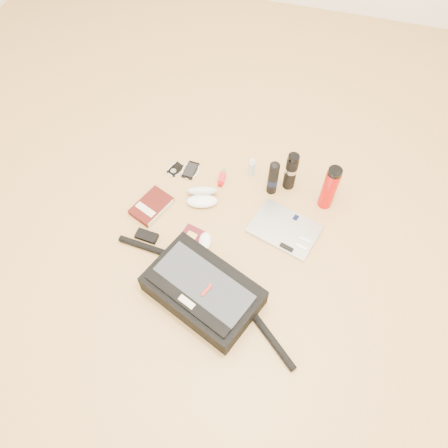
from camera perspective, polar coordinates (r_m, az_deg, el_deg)
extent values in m
plane|color=tan|center=(2.06, -0.25, -3.22)|extent=(4.00, 4.00, 0.00)
cube|color=black|center=(1.91, -2.74, -8.70)|extent=(0.56, 0.46, 0.12)
cube|color=#303338|center=(1.85, -3.04, -8.17)|extent=(0.47, 0.36, 0.01)
cube|color=black|center=(1.82, -4.88, -10.20)|extent=(0.41, 0.21, 0.01)
cube|color=beige|center=(1.82, -4.88, -10.18)|extent=(0.08, 0.05, 0.02)
cube|color=#A01E13|center=(1.83, -2.27, -8.69)|extent=(0.04, 0.06, 0.02)
cylinder|color=black|center=(2.08, -9.82, -3.08)|extent=(0.30, 0.06, 0.03)
cylinder|color=black|center=(1.89, 6.24, -14.75)|extent=(0.25, 0.22, 0.03)
cube|color=black|center=(2.11, -10.06, -1.56)|extent=(0.11, 0.06, 0.02)
cube|color=#B9B9BB|center=(2.12, 7.89, -0.67)|extent=(0.36, 0.30, 0.02)
cube|color=black|center=(2.15, 9.36, 0.84)|extent=(0.03, 0.04, 0.00)
cube|color=silver|center=(2.09, 10.56, -2.07)|extent=(0.06, 0.03, 0.01)
cube|color=white|center=(2.07, 10.05, -2.96)|extent=(0.05, 0.03, 0.01)
cube|color=black|center=(2.06, 8.18, -3.02)|extent=(0.07, 0.04, 0.01)
cube|color=#400E0B|center=(2.19, -9.45, 2.31)|extent=(0.19, 0.23, 0.03)
cube|color=beige|center=(2.16, -8.22, 1.45)|extent=(0.08, 0.17, 0.03)
cube|color=beige|center=(2.17, -10.22, 1.88)|extent=(0.11, 0.07, 0.00)
cube|color=#4F1119|center=(2.09, -4.51, -1.92)|extent=(0.13, 0.16, 0.01)
cube|color=gold|center=(2.09, -4.36, -1.64)|extent=(0.06, 0.06, 0.00)
ellipsoid|color=white|center=(2.06, -2.49, -2.28)|extent=(0.08, 0.11, 0.03)
ellipsoid|color=white|center=(2.18, -2.89, 3.00)|extent=(0.17, 0.12, 0.05)
ellipsoid|color=silver|center=(2.19, -2.90, 4.35)|extent=(0.17, 0.12, 0.09)
ellipsoid|color=black|center=(2.17, -3.70, 3.05)|extent=(0.05, 0.04, 0.01)
ellipsoid|color=black|center=(2.17, -2.08, 3.07)|extent=(0.05, 0.04, 0.01)
cylinder|color=black|center=(2.17, -2.89, 3.09)|extent=(0.02, 0.01, 0.00)
cube|color=black|center=(2.33, -6.33, 7.11)|extent=(0.08, 0.10, 0.01)
cylinder|color=#B3B3B6|center=(2.32, -6.63, 6.92)|extent=(0.04, 0.04, 0.00)
torus|color=silver|center=(2.33, -6.33, 7.13)|extent=(0.10, 0.10, 0.01)
cube|color=black|center=(2.32, -4.39, 7.01)|extent=(0.07, 0.12, 0.01)
cube|color=black|center=(2.31, -4.40, 7.10)|extent=(0.06, 0.09, 0.00)
torus|color=white|center=(2.32, -4.39, 7.02)|extent=(0.10, 0.10, 0.01)
cube|color=red|center=(2.27, -0.29, 5.97)|extent=(0.03, 0.06, 0.03)
cube|color=#B3080D|center=(2.25, -0.49, 5.23)|extent=(0.02, 0.02, 0.02)
cylinder|color=#A3A3A5|center=(2.29, -0.09, 6.74)|extent=(0.02, 0.04, 0.02)
cylinder|color=#A9D5E7|center=(2.27, 3.65, 7.29)|extent=(0.03, 0.03, 0.09)
cylinder|color=white|center=(2.23, 3.73, 8.16)|extent=(0.02, 0.02, 0.02)
cylinder|color=silver|center=(2.22, 3.75, 8.36)|extent=(0.01, 0.01, 0.01)
cylinder|color=black|center=(2.17, 6.42, 5.93)|extent=(0.06, 0.06, 0.20)
cylinder|color=black|center=(2.19, 6.36, 5.57)|extent=(0.06, 0.06, 0.04)
ellipsoid|color=black|center=(2.09, 6.69, 7.63)|extent=(0.06, 0.06, 0.02)
cylinder|color=black|center=(2.20, 8.69, 6.64)|extent=(0.07, 0.07, 0.21)
cylinder|color=#B1B2B4|center=(2.18, 8.78, 7.06)|extent=(0.08, 0.08, 0.03)
cylinder|color=black|center=(2.11, 9.11, 8.56)|extent=(0.07, 0.07, 0.02)
cylinder|color=red|center=(2.15, 13.56, 4.43)|extent=(0.09, 0.09, 0.24)
cylinder|color=black|center=(2.05, 14.32, 6.61)|extent=(0.08, 0.08, 0.02)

